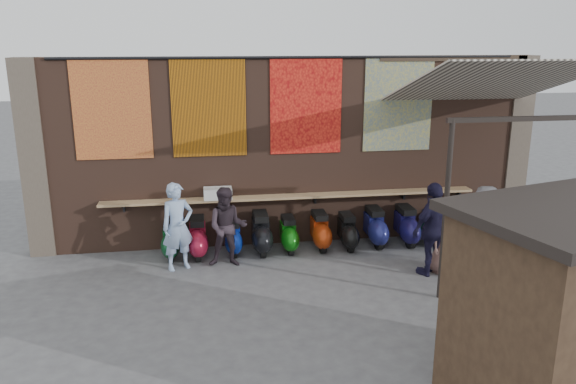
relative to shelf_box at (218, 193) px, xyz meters
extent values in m
plane|color=#474749|center=(1.58, -2.30, -1.24)|extent=(70.00, 70.00, 0.00)
cube|color=brown|center=(1.58, 0.40, 0.76)|extent=(10.00, 0.40, 4.00)
cube|color=#4C4238|center=(-3.62, 0.40, 0.76)|extent=(0.50, 0.50, 4.00)
cube|color=#4C4238|center=(6.78, 0.40, 0.76)|extent=(0.50, 0.50, 4.00)
cube|color=#9E7A51|center=(1.58, 0.03, -0.14)|extent=(8.00, 0.32, 0.05)
cube|color=white|center=(0.00, 0.00, 0.00)|extent=(0.58, 0.30, 0.24)
cube|color=maroon|center=(-2.02, 0.18, 1.76)|extent=(1.50, 0.02, 2.00)
cube|color=orange|center=(-0.12, 0.18, 1.76)|extent=(1.50, 0.02, 2.00)
cube|color=red|center=(1.88, 0.18, 1.76)|extent=(1.50, 0.02, 2.00)
cube|color=#294D99|center=(3.88, 0.18, 1.76)|extent=(1.50, 0.02, 2.00)
cylinder|color=black|center=(1.58, 0.17, 2.74)|extent=(9.50, 0.06, 0.06)
imported|color=#93AED6|center=(-0.81, -0.90, -0.38)|extent=(0.74, 0.62, 1.72)
imported|color=#30252E|center=(0.14, -0.90, -0.45)|extent=(0.83, 0.68, 1.59)
imported|color=black|center=(3.94, -1.91, -0.35)|extent=(1.14, 0.85, 1.80)
imported|color=slate|center=(4.93, -1.96, -0.40)|extent=(1.21, 0.87, 1.70)
imported|color=brown|center=(4.20, -1.87, -0.51)|extent=(0.85, 0.73, 1.47)
cube|color=black|center=(3.76, -5.96, -0.04)|extent=(2.60, 2.22, 2.41)
cube|color=black|center=(3.76, -5.96, 1.23)|extent=(2.93, 2.53, 0.12)
cube|color=gold|center=(3.52, -5.13, 0.51)|extent=(1.16, 0.37, 0.50)
cube|color=#473321|center=(3.52, -5.13, -0.36)|extent=(1.81, 0.61, 0.06)
cube|color=beige|center=(5.08, -1.40, 2.31)|extent=(3.20, 3.28, 0.97)
cube|color=#33261C|center=(5.08, 0.19, 2.71)|extent=(3.30, 0.08, 0.12)
cube|color=black|center=(5.08, -2.90, 1.84)|extent=(3.00, 0.08, 0.08)
cylinder|color=black|center=(3.68, -2.90, 0.31)|extent=(0.09, 0.09, 3.10)
camera|label=1|loc=(-0.30, -11.32, 3.07)|focal=35.00mm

